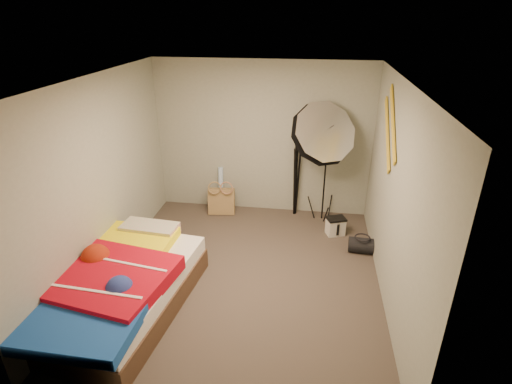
% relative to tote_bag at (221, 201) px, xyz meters
% --- Properties ---
extents(floor, '(4.00, 4.00, 0.00)m').
position_rel_tote_bag_xyz_m(floor, '(0.65, -1.71, -0.22)').
color(floor, '#4A3F37').
rests_on(floor, ground).
extents(ceiling, '(4.00, 4.00, 0.00)m').
position_rel_tote_bag_xyz_m(ceiling, '(0.65, -1.71, 2.28)').
color(ceiling, silver).
rests_on(ceiling, wall_back).
extents(wall_back, '(3.50, 0.00, 3.50)m').
position_rel_tote_bag_xyz_m(wall_back, '(0.65, 0.29, 1.03)').
color(wall_back, '#9AA191').
rests_on(wall_back, floor).
extents(wall_front, '(3.50, 0.00, 3.50)m').
position_rel_tote_bag_xyz_m(wall_front, '(0.65, -3.71, 1.03)').
color(wall_front, '#9AA191').
rests_on(wall_front, floor).
extents(wall_left, '(0.00, 4.00, 4.00)m').
position_rel_tote_bag_xyz_m(wall_left, '(-1.10, -1.71, 1.03)').
color(wall_left, '#9AA191').
rests_on(wall_left, floor).
extents(wall_right, '(0.00, 4.00, 4.00)m').
position_rel_tote_bag_xyz_m(wall_right, '(2.40, -1.71, 1.03)').
color(wall_right, '#9AA191').
rests_on(wall_right, floor).
extents(tote_bag, '(0.46, 0.24, 0.46)m').
position_rel_tote_bag_xyz_m(tote_bag, '(0.00, 0.00, 0.00)').
color(tote_bag, tan).
rests_on(tote_bag, floor).
extents(wrapping_roll, '(0.11, 0.22, 0.74)m').
position_rel_tote_bag_xyz_m(wrapping_roll, '(-0.05, 0.19, 0.15)').
color(wrapping_roll, '#61A0E1').
rests_on(wrapping_roll, floor).
extents(camera_case, '(0.31, 0.27, 0.26)m').
position_rel_tote_bag_xyz_m(camera_case, '(1.89, -0.44, -0.09)').
color(camera_case, silver).
rests_on(camera_case, floor).
extents(duffel_bag, '(0.38, 0.24, 0.22)m').
position_rel_tote_bag_xyz_m(duffel_bag, '(2.24, -0.89, -0.11)').
color(duffel_bag, black).
rests_on(duffel_bag, floor).
extents(wall_stripe_upper, '(0.02, 0.91, 0.78)m').
position_rel_tote_bag_xyz_m(wall_stripe_upper, '(2.38, -1.11, 1.73)').
color(wall_stripe_upper, gold).
rests_on(wall_stripe_upper, wall_right).
extents(wall_stripe_lower, '(0.02, 0.91, 0.78)m').
position_rel_tote_bag_xyz_m(wall_stripe_lower, '(2.38, -0.86, 1.53)').
color(wall_stripe_lower, gold).
rests_on(wall_stripe_lower, wall_right).
extents(bed, '(1.69, 2.34, 0.61)m').
position_rel_tote_bag_xyz_m(bed, '(-0.69, -2.49, 0.09)').
color(bed, '#4F3524').
rests_on(bed, floor).
extents(photo_umbrella, '(1.04, 1.06, 2.07)m').
position_rel_tote_bag_xyz_m(photo_umbrella, '(1.59, -0.13, 1.27)').
color(photo_umbrella, black).
rests_on(photo_umbrella, floor).
extents(camera_tripod, '(0.08, 0.08, 1.26)m').
position_rel_tote_bag_xyz_m(camera_tripod, '(1.23, 0.16, 0.50)').
color(camera_tripod, black).
rests_on(camera_tripod, floor).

